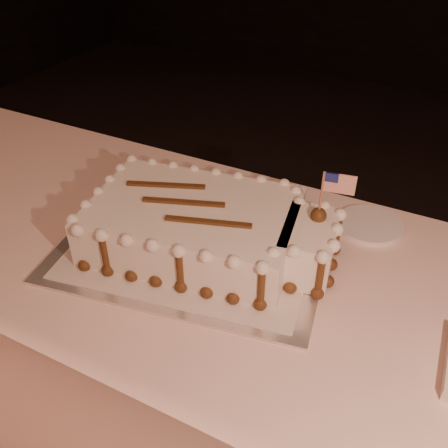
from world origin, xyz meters
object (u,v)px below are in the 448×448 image
at_px(cake_board, 195,246).
at_px(sheet_cake, 207,228).
at_px(banquet_table, 224,363).
at_px(side_plate, 370,225).

distance_m(cake_board, sheet_cake, 0.07).
relative_size(banquet_table, sheet_cake, 3.94).
bearing_deg(side_plate, banquet_table, -133.23).
bearing_deg(sheet_cake, banquet_table, -19.18).
height_order(banquet_table, cake_board, cake_board).
height_order(banquet_table, side_plate, side_plate).
bearing_deg(banquet_table, sheet_cake, 160.82).
height_order(banquet_table, sheet_cake, sheet_cake).
xyz_separation_m(banquet_table, cake_board, (-0.09, 0.01, 0.38)).
xyz_separation_m(sheet_cake, side_plate, (0.32, 0.27, -0.06)).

